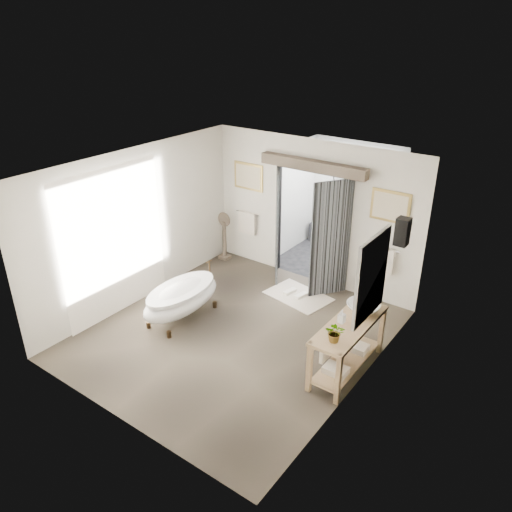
% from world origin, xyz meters
% --- Properties ---
extents(ground_plane, '(5.00, 5.00, 0.00)m').
position_xyz_m(ground_plane, '(0.00, 0.00, 0.00)').
color(ground_plane, brown).
extents(room_shell, '(4.52, 5.02, 2.91)m').
position_xyz_m(room_shell, '(-0.04, -0.12, 1.86)').
color(room_shell, silver).
rests_on(room_shell, ground_plane).
extents(shower_room, '(2.22, 2.01, 2.51)m').
position_xyz_m(shower_room, '(0.00, 3.99, 0.91)').
color(shower_room, black).
rests_on(shower_room, ground_plane).
extents(back_wall_dressing, '(3.82, 0.74, 2.52)m').
position_xyz_m(back_wall_dressing, '(0.00, 2.32, 1.56)').
color(back_wall_dressing, black).
rests_on(back_wall_dressing, ground_plane).
extents(clawfoot_tub, '(0.76, 1.70, 0.83)m').
position_xyz_m(clawfoot_tub, '(-1.10, -0.15, 0.41)').
color(clawfoot_tub, '#402D19').
rests_on(clawfoot_tub, ground_plane).
extents(vanity, '(0.57, 1.60, 0.85)m').
position_xyz_m(vanity, '(1.95, 0.21, 0.51)').
color(vanity, tan).
rests_on(vanity, ground_plane).
extents(pedestal_mirror, '(0.33, 0.21, 1.11)m').
position_xyz_m(pedestal_mirror, '(-2.02, 2.20, 0.48)').
color(pedestal_mirror, '#4F4539').
rests_on(pedestal_mirror, ground_plane).
extents(rug, '(1.32, 1.00, 0.01)m').
position_xyz_m(rug, '(0.21, 1.72, 0.01)').
color(rug, beige).
rests_on(rug, ground_plane).
extents(slippers, '(0.43, 0.30, 0.05)m').
position_xyz_m(slippers, '(0.14, 1.72, 0.04)').
color(slippers, white).
rests_on(slippers, rug).
extents(basin, '(0.58, 0.58, 0.18)m').
position_xyz_m(basin, '(2.01, 0.59, 0.94)').
color(basin, white).
rests_on(basin, vanity).
extents(plant, '(0.34, 0.32, 0.30)m').
position_xyz_m(plant, '(2.00, -0.31, 1.00)').
color(plant, gray).
rests_on(plant, vanity).
extents(soap_bottle_a, '(0.10, 0.10, 0.21)m').
position_xyz_m(soap_bottle_a, '(1.86, 0.18, 0.95)').
color(soap_bottle_a, gray).
rests_on(soap_bottle_a, vanity).
extents(soap_bottle_b, '(0.18, 0.18, 0.19)m').
position_xyz_m(soap_bottle_b, '(1.89, 0.79, 0.94)').
color(soap_bottle_b, gray).
rests_on(soap_bottle_b, vanity).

